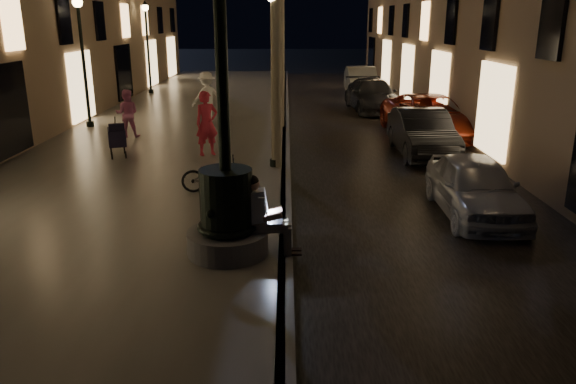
{
  "coord_description": "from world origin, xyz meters",
  "views": [
    {
      "loc": [
        0.01,
        -7.01,
        4.09
      ],
      "look_at": [
        0.05,
        3.0,
        1.0
      ],
      "focal_mm": 35.0,
      "sensor_mm": 36.0,
      "label": 1
    }
  ],
  "objects_px": {
    "fountain_lamppost": "(226,197)",
    "lamp_left_b": "(82,44)",
    "lamp_curb_c": "(280,36)",
    "pedestrian_red": "(207,123)",
    "seated_man_laptop": "(263,213)",
    "car_fifth": "(361,80)",
    "bicycle": "(215,174)",
    "lamp_curb_d": "(281,32)",
    "pedestrian_white": "(207,97)",
    "lamp_curb_a": "(274,53)",
    "car_second": "(422,133)",
    "car_rear": "(373,95)",
    "car_front": "(475,187)",
    "lamp_curb_b": "(278,41)",
    "lamp_left_c": "(147,36)",
    "car_third": "(429,116)",
    "stroller": "(117,137)",
    "pedestrian_pink": "(127,114)"
  },
  "relations": [
    {
      "from": "fountain_lamppost",
      "to": "lamp_left_b",
      "type": "height_order",
      "value": "fountain_lamppost"
    },
    {
      "from": "lamp_curb_b",
      "to": "pedestrian_red",
      "type": "bearing_deg",
      "value": -107.0
    },
    {
      "from": "pedestrian_pink",
      "to": "bicycle",
      "type": "height_order",
      "value": "pedestrian_pink"
    },
    {
      "from": "lamp_curb_c",
      "to": "lamp_curb_d",
      "type": "height_order",
      "value": "same"
    },
    {
      "from": "car_second",
      "to": "car_rear",
      "type": "relative_size",
      "value": 0.88
    },
    {
      "from": "lamp_curb_a",
      "to": "car_second",
      "type": "relative_size",
      "value": 1.12
    },
    {
      "from": "lamp_curb_d",
      "to": "pedestrian_white",
      "type": "xyz_separation_m",
      "value": [
        -2.81,
        -16.84,
        -2.07
      ]
    },
    {
      "from": "lamp_curb_b",
      "to": "lamp_curb_c",
      "type": "bearing_deg",
      "value": 90.0
    },
    {
      "from": "car_front",
      "to": "pedestrian_red",
      "type": "xyz_separation_m",
      "value": [
        -6.39,
        4.86,
        0.5
      ]
    },
    {
      "from": "stroller",
      "to": "car_rear",
      "type": "height_order",
      "value": "car_rear"
    },
    {
      "from": "car_front",
      "to": "pedestrian_red",
      "type": "distance_m",
      "value": 8.05
    },
    {
      "from": "lamp_curb_c",
      "to": "pedestrian_red",
      "type": "relative_size",
      "value": 2.55
    },
    {
      "from": "lamp_curb_b",
      "to": "car_fifth",
      "type": "relative_size",
      "value": 1.06
    },
    {
      "from": "lamp_left_b",
      "to": "seated_man_laptop",
      "type": "bearing_deg",
      "value": -59.69
    },
    {
      "from": "lamp_curb_c",
      "to": "car_fifth",
      "type": "height_order",
      "value": "lamp_curb_c"
    },
    {
      "from": "lamp_curb_b",
      "to": "bicycle",
      "type": "relative_size",
      "value": 3.03
    },
    {
      "from": "car_front",
      "to": "lamp_curb_b",
      "type": "bearing_deg",
      "value": 112.07
    },
    {
      "from": "bicycle",
      "to": "car_rear",
      "type": "bearing_deg",
      "value": -29.9
    },
    {
      "from": "lamp_curb_d",
      "to": "bicycle",
      "type": "bearing_deg",
      "value": -92.92
    },
    {
      "from": "car_second",
      "to": "pedestrian_red",
      "type": "height_order",
      "value": "pedestrian_red"
    },
    {
      "from": "bicycle",
      "to": "car_front",
      "type": "bearing_deg",
      "value": -108.21
    },
    {
      "from": "stroller",
      "to": "car_rear",
      "type": "relative_size",
      "value": 0.24
    },
    {
      "from": "car_third",
      "to": "car_second",
      "type": "bearing_deg",
      "value": -112.2
    },
    {
      "from": "seated_man_laptop",
      "to": "car_fifth",
      "type": "xyz_separation_m",
      "value": [
        4.66,
        23.32,
        -0.18
      ]
    },
    {
      "from": "lamp_curb_a",
      "to": "car_rear",
      "type": "xyz_separation_m",
      "value": [
        4.3,
        11.0,
        -2.53
      ]
    },
    {
      "from": "car_front",
      "to": "pedestrian_red",
      "type": "relative_size",
      "value": 2.01
    },
    {
      "from": "lamp_curb_c",
      "to": "pedestrian_pink",
      "type": "distance_m",
      "value": 13.22
    },
    {
      "from": "lamp_curb_b",
      "to": "lamp_left_c",
      "type": "height_order",
      "value": "same"
    },
    {
      "from": "bicycle",
      "to": "lamp_left_c",
      "type": "bearing_deg",
      "value": 10.4
    },
    {
      "from": "lamp_left_b",
      "to": "car_rear",
      "type": "distance_m",
      "value": 12.7
    },
    {
      "from": "car_front",
      "to": "car_rear",
      "type": "relative_size",
      "value": 0.78
    },
    {
      "from": "car_third",
      "to": "pedestrian_pink",
      "type": "distance_m",
      "value": 10.6
    },
    {
      "from": "lamp_curb_c",
      "to": "car_third",
      "type": "xyz_separation_m",
      "value": [
        5.45,
        -11.0,
        -2.49
      ]
    },
    {
      "from": "pedestrian_pink",
      "to": "lamp_left_b",
      "type": "bearing_deg",
      "value": -49.11
    },
    {
      "from": "lamp_curb_c",
      "to": "car_second",
      "type": "distance_m",
      "value": 14.84
    },
    {
      "from": "car_rear",
      "to": "bicycle",
      "type": "xyz_separation_m",
      "value": [
        -5.64,
        -13.36,
        -0.09
      ]
    },
    {
      "from": "lamp_curb_d",
      "to": "lamp_left_c",
      "type": "relative_size",
      "value": 1.0
    },
    {
      "from": "seated_man_laptop",
      "to": "car_fifth",
      "type": "relative_size",
      "value": 0.31
    },
    {
      "from": "seated_man_laptop",
      "to": "bicycle",
      "type": "bearing_deg",
      "value": 109.07
    },
    {
      "from": "stroller",
      "to": "lamp_curb_d",
      "type": "bearing_deg",
      "value": 59.94
    },
    {
      "from": "car_front",
      "to": "pedestrian_white",
      "type": "height_order",
      "value": "pedestrian_white"
    },
    {
      "from": "lamp_left_b",
      "to": "car_rear",
      "type": "relative_size",
      "value": 0.98
    },
    {
      "from": "lamp_curb_b",
      "to": "lamp_left_b",
      "type": "relative_size",
      "value": 1.0
    },
    {
      "from": "lamp_left_b",
      "to": "pedestrian_red",
      "type": "bearing_deg",
      "value": -42.41
    },
    {
      "from": "pedestrian_red",
      "to": "bicycle",
      "type": "bearing_deg",
      "value": -107.78
    },
    {
      "from": "lamp_curb_d",
      "to": "lamp_left_b",
      "type": "xyz_separation_m",
      "value": [
        -7.1,
        -18.0,
        0.0
      ]
    },
    {
      "from": "lamp_left_b",
      "to": "car_second",
      "type": "xyz_separation_m",
      "value": [
        11.62,
        -3.91,
        -2.53
      ]
    },
    {
      "from": "fountain_lamppost",
      "to": "lamp_left_b",
      "type": "relative_size",
      "value": 1.08
    },
    {
      "from": "fountain_lamppost",
      "to": "lamp_left_c",
      "type": "bearing_deg",
      "value": 106.22
    },
    {
      "from": "lamp_curb_c",
      "to": "car_third",
      "type": "height_order",
      "value": "lamp_curb_c"
    }
  ]
}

